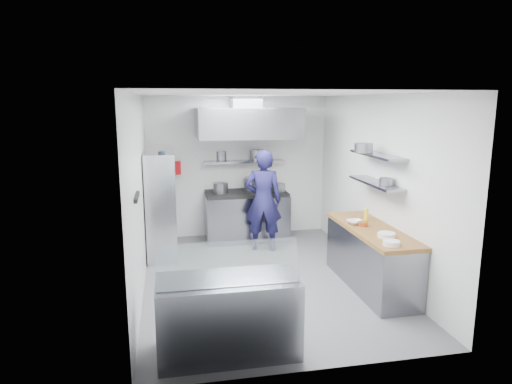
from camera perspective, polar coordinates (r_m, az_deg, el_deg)
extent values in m
plane|color=#4D4D4F|center=(7.18, 0.94, -10.76)|extent=(5.00, 5.00, 0.00)
plane|color=silver|center=(6.66, 1.01, 12.18)|extent=(5.00, 5.00, 0.00)
cube|color=white|center=(9.21, -2.27, 3.18)|extent=(3.60, 2.80, 0.02)
cube|color=white|center=(4.44, 7.74, -5.78)|extent=(3.60, 2.80, 0.02)
cube|color=white|center=(6.65, -14.37, -0.30)|extent=(2.80, 5.00, 0.02)
cube|color=white|center=(7.37, 14.80, 0.77)|extent=(2.80, 5.00, 0.02)
cube|color=gray|center=(9.02, -1.21, -3.13)|extent=(1.60, 0.80, 0.90)
cube|color=black|center=(8.92, -1.22, -0.15)|extent=(1.57, 0.78, 0.06)
cylinder|color=slate|center=(8.78, -4.45, 0.50)|extent=(0.29, 0.29, 0.20)
cylinder|color=slate|center=(9.09, -0.45, 1.03)|extent=(0.35, 0.35, 0.24)
cylinder|color=slate|center=(8.92, 2.84, 0.57)|extent=(0.26, 0.26, 0.16)
cube|color=gray|center=(9.05, -1.50, 3.81)|extent=(1.60, 0.30, 0.04)
cylinder|color=slate|center=(9.22, -4.42, 4.61)|extent=(0.27, 0.27, 0.18)
cylinder|color=slate|center=(9.03, 0.21, 4.63)|extent=(0.31, 0.31, 0.22)
cube|color=gray|center=(8.58, -1.06, 8.63)|extent=(1.90, 1.15, 0.55)
cube|color=slate|center=(8.79, -1.33, 11.17)|extent=(0.55, 0.55, 0.24)
cube|color=red|center=(9.04, -10.07, 2.99)|extent=(0.22, 0.10, 0.26)
imported|color=#171541|center=(8.28, 0.89, -1.07)|extent=(0.75, 0.56, 1.85)
cube|color=silver|center=(8.02, -11.79, -1.72)|extent=(0.50, 0.90, 1.85)
cube|color=white|center=(7.85, -11.76, -2.94)|extent=(0.14, 0.18, 0.16)
cube|color=yellow|center=(8.06, -11.89, 1.07)|extent=(0.15, 0.19, 0.17)
cylinder|color=black|center=(7.62, -11.69, 4.29)|extent=(0.12, 0.12, 0.18)
cube|color=black|center=(5.74, -14.67, -0.60)|extent=(0.04, 0.55, 0.05)
cube|color=gray|center=(6.96, 14.15, -8.17)|extent=(0.62, 2.00, 0.84)
cube|color=brown|center=(6.82, 14.33, -4.60)|extent=(0.65, 2.04, 0.06)
cylinder|color=white|center=(6.06, 16.55, -6.14)|extent=(0.21, 0.21, 0.06)
cylinder|color=white|center=(6.39, 15.98, -5.20)|extent=(0.24, 0.24, 0.06)
cylinder|color=#BC6235|center=(6.88, 13.16, -3.90)|extent=(0.16, 0.16, 0.06)
cylinder|color=yellow|center=(7.20, 13.62, -2.74)|extent=(0.06, 0.06, 0.18)
imported|color=white|center=(6.95, 12.24, -3.70)|extent=(0.26, 0.26, 0.06)
cube|color=gray|center=(7.02, 14.72, 1.10)|extent=(0.30, 1.30, 0.04)
cube|color=gray|center=(6.96, 14.89, 4.50)|extent=(0.30, 1.30, 0.04)
cylinder|color=slate|center=(6.77, 15.99, 1.28)|extent=(0.20, 0.20, 0.10)
cylinder|color=slate|center=(7.04, 13.31, 5.39)|extent=(0.28, 0.28, 0.14)
cube|color=gray|center=(5.08, -3.54, -15.26)|extent=(1.50, 0.70, 0.85)
cube|color=silver|center=(4.72, -3.44, -8.88)|extent=(1.47, 0.19, 0.42)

